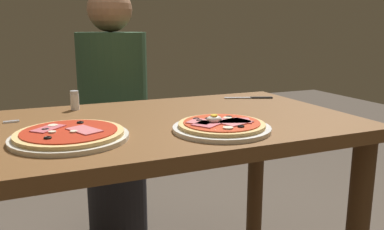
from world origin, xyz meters
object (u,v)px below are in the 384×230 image
(pizza_across_left, at_px, (70,135))
(diner_person, at_px, (114,122))
(pizza_foreground, at_px, (222,126))
(salt_shaker, at_px, (75,100))
(dining_table, at_px, (159,157))
(knife, at_px, (252,98))

(pizza_across_left, xyz_separation_m, diner_person, (0.29, 0.81, -0.17))
(pizza_foreground, distance_m, pizza_across_left, 0.41)
(pizza_foreground, relative_size, diner_person, 0.23)
(pizza_foreground, height_order, salt_shaker, salt_shaker)
(dining_table, relative_size, pizza_foreground, 4.47)
(pizza_across_left, height_order, knife, pizza_across_left)
(pizza_across_left, relative_size, salt_shaker, 4.49)
(knife, xyz_separation_m, diner_person, (-0.46, 0.47, -0.16))
(pizza_across_left, distance_m, diner_person, 0.88)
(dining_table, xyz_separation_m, knife, (0.47, 0.22, 0.12))
(diner_person, bearing_deg, pizza_foreground, 97.08)
(pizza_across_left, bearing_deg, salt_shaker, 80.64)
(diner_person, bearing_deg, pizza_across_left, 70.34)
(knife, height_order, diner_person, diner_person)
(dining_table, bearing_deg, pizza_foreground, -56.93)
(knife, height_order, salt_shaker, salt_shaker)
(dining_table, distance_m, pizza_foreground, 0.26)
(pizza_across_left, xyz_separation_m, salt_shaker, (0.06, 0.39, 0.02))
(pizza_across_left, height_order, salt_shaker, salt_shaker)
(pizza_foreground, bearing_deg, diner_person, 97.08)
(diner_person, bearing_deg, knife, 134.20)
(pizza_foreground, bearing_deg, knife, 49.45)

